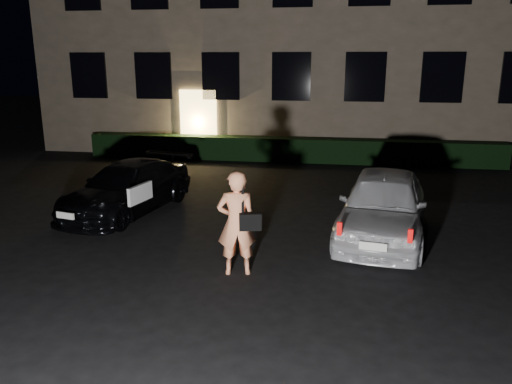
# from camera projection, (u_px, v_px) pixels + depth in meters

# --- Properties ---
(ground) EXTENTS (80.00, 80.00, 0.00)m
(ground) POSITION_uv_depth(u_px,v_px,m) (226.00, 285.00, 8.27)
(ground) COLOR black
(ground) RESTS_ON ground
(building) EXTENTS (20.00, 8.11, 12.00)m
(building) POSITION_uv_depth(u_px,v_px,m) (302.00, 0.00, 21.01)
(building) COLOR brown
(building) RESTS_ON ground
(hedge) EXTENTS (15.00, 0.70, 0.85)m
(hedge) POSITION_uv_depth(u_px,v_px,m) (289.00, 150.00, 18.17)
(hedge) COLOR black
(hedge) RESTS_ON ground
(sedan) EXTENTS (2.51, 4.36, 1.19)m
(sedan) POSITION_uv_depth(u_px,v_px,m) (127.00, 188.00, 12.09)
(sedan) COLOR black
(sedan) RESTS_ON ground
(hatch) EXTENTS (2.30, 4.36, 1.41)m
(hatch) POSITION_uv_depth(u_px,v_px,m) (383.00, 205.00, 10.31)
(hatch) COLOR silver
(hatch) RESTS_ON ground
(man) EXTENTS (0.83, 0.58, 1.84)m
(man) POSITION_uv_depth(u_px,v_px,m) (237.00, 223.00, 8.49)
(man) COLOR #FF9868
(man) RESTS_ON ground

